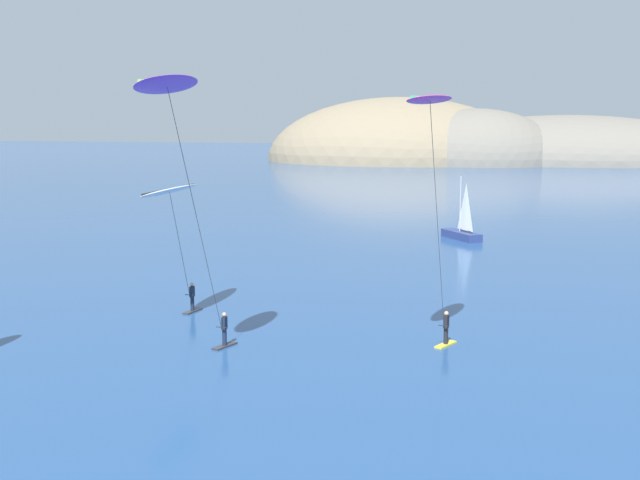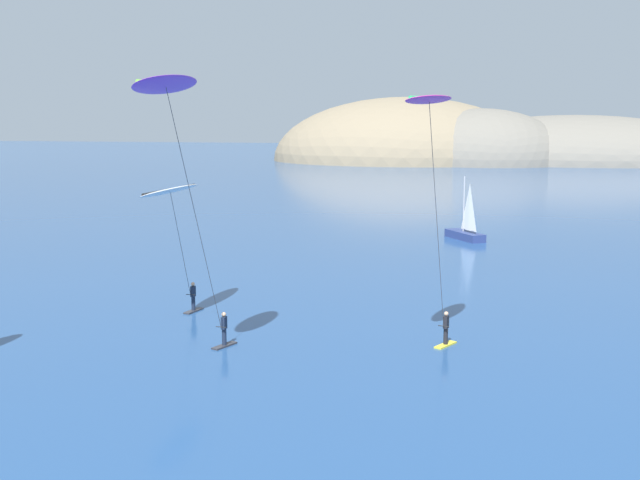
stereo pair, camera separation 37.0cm
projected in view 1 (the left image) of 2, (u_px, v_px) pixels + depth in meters
The scene contains 5 objects.
headland_island at pixel (465, 162), 193.43m from camera, with size 111.67×53.15×31.03m.
sailboat_near at pixel (460, 232), 72.77m from camera, with size 4.13×5.46×5.70m.
kitesurfer_white at pixel (171, 200), 42.57m from camera, with size 1.66×6.45×7.46m.
kitesurfer_purple at pixel (172, 107), 32.60m from camera, with size 2.04×8.36×12.79m.
kitesurfer_magenta at pixel (432, 125), 35.12m from camera, with size 2.60×6.05×12.05m.
Camera 1 is at (6.85, -13.76, 11.13)m, focal length 45.00 mm.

